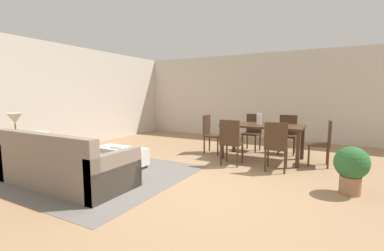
{
  "coord_description": "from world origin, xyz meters",
  "views": [
    {
      "loc": [
        1.78,
        -3.46,
        1.42
      ],
      "look_at": [
        -0.64,
        0.97,
        0.82
      ],
      "focal_mm": 24.6,
      "sensor_mm": 36.0,
      "label": 1
    }
  ],
  "objects_px": {
    "side_table": "(17,148)",
    "vase_centerpiece": "(259,119)",
    "dining_chair_far_right": "(288,132)",
    "potted_plant": "(351,167)",
    "dining_chair_head_west": "(210,132)",
    "dining_chair_near_left": "(231,140)",
    "dining_chair_near_right": "(276,144)",
    "couch": "(65,167)",
    "dining_chair_head_east": "(324,140)",
    "dining_table": "(262,129)",
    "table_lamp": "(15,120)",
    "ottoman_table": "(121,156)",
    "dining_chair_far_left": "(253,130)",
    "book_on_ottoman": "(119,147)"
  },
  "relations": [
    {
      "from": "table_lamp",
      "to": "dining_chair_head_east",
      "type": "bearing_deg",
      "value": 32.31
    },
    {
      "from": "dining_chair_near_left",
      "to": "dining_chair_far_right",
      "type": "height_order",
      "value": "same"
    },
    {
      "from": "dining_chair_near_left",
      "to": "dining_chair_near_right",
      "type": "relative_size",
      "value": 1.0
    },
    {
      "from": "dining_chair_head_west",
      "to": "potted_plant",
      "type": "distance_m",
      "value": 3.21
    },
    {
      "from": "potted_plant",
      "to": "dining_chair_near_right",
      "type": "bearing_deg",
      "value": 151.8
    },
    {
      "from": "dining_table",
      "to": "dining_chair_head_west",
      "type": "relative_size",
      "value": 1.83
    },
    {
      "from": "dining_table",
      "to": "dining_chair_near_left",
      "type": "relative_size",
      "value": 1.83
    },
    {
      "from": "dining_chair_near_right",
      "to": "couch",
      "type": "bearing_deg",
      "value": -140.13
    },
    {
      "from": "dining_chair_near_right",
      "to": "dining_chair_head_west",
      "type": "height_order",
      "value": "same"
    },
    {
      "from": "dining_chair_far_left",
      "to": "dining_chair_head_east",
      "type": "distance_m",
      "value": 1.84
    },
    {
      "from": "ottoman_table",
      "to": "dining_chair_near_right",
      "type": "bearing_deg",
      "value": 22.52
    },
    {
      "from": "dining_table",
      "to": "potted_plant",
      "type": "distance_m",
      "value": 2.2
    },
    {
      "from": "dining_chair_near_right",
      "to": "dining_chair_head_east",
      "type": "height_order",
      "value": "same"
    },
    {
      "from": "ottoman_table",
      "to": "book_on_ottoman",
      "type": "relative_size",
      "value": 4.06
    },
    {
      "from": "dining_chair_near_right",
      "to": "dining_chair_near_left",
      "type": "bearing_deg",
      "value": 178.79
    },
    {
      "from": "table_lamp",
      "to": "vase_centerpiece",
      "type": "height_order",
      "value": "table_lamp"
    },
    {
      "from": "couch",
      "to": "dining_chair_near_right",
      "type": "bearing_deg",
      "value": 39.87
    },
    {
      "from": "vase_centerpiece",
      "to": "potted_plant",
      "type": "bearing_deg",
      "value": -40.51
    },
    {
      "from": "dining_table",
      "to": "couch",
      "type": "bearing_deg",
      "value": -126.14
    },
    {
      "from": "couch",
      "to": "dining_chair_head_west",
      "type": "height_order",
      "value": "dining_chair_head_west"
    },
    {
      "from": "side_table",
      "to": "vase_centerpiece",
      "type": "bearing_deg",
      "value": 40.51
    },
    {
      "from": "dining_chair_far_left",
      "to": "dining_table",
      "type": "bearing_deg",
      "value": -61.24
    },
    {
      "from": "dining_chair_near_left",
      "to": "ottoman_table",
      "type": "bearing_deg",
      "value": -148.09
    },
    {
      "from": "vase_centerpiece",
      "to": "potted_plant",
      "type": "distance_m",
      "value": 2.28
    },
    {
      "from": "dining_chair_near_left",
      "to": "dining_chair_head_west",
      "type": "relative_size",
      "value": 1.0
    },
    {
      "from": "dining_table",
      "to": "dining_chair_far_right",
      "type": "bearing_deg",
      "value": 65.27
    },
    {
      "from": "dining_table",
      "to": "dining_chair_far_left",
      "type": "bearing_deg",
      "value": 118.76
    },
    {
      "from": "dining_chair_head_east",
      "to": "dining_chair_near_right",
      "type": "bearing_deg",
      "value": -132.11
    },
    {
      "from": "dining_chair_head_east",
      "to": "book_on_ottoman",
      "type": "distance_m",
      "value": 4.02
    },
    {
      "from": "side_table",
      "to": "dining_chair_near_right",
      "type": "height_order",
      "value": "dining_chair_near_right"
    },
    {
      "from": "side_table",
      "to": "vase_centerpiece",
      "type": "distance_m",
      "value": 4.79
    },
    {
      "from": "table_lamp",
      "to": "dining_chair_head_east",
      "type": "distance_m",
      "value": 5.82
    },
    {
      "from": "table_lamp",
      "to": "dining_chair_head_east",
      "type": "xyz_separation_m",
      "value": [
        4.9,
        3.1,
        -0.45
      ]
    },
    {
      "from": "side_table",
      "to": "dining_chair_near_right",
      "type": "distance_m",
      "value": 4.74
    },
    {
      "from": "dining_chair_near_left",
      "to": "vase_centerpiece",
      "type": "distance_m",
      "value": 0.95
    },
    {
      "from": "ottoman_table",
      "to": "dining_chair_near_left",
      "type": "bearing_deg",
      "value": 31.91
    },
    {
      "from": "vase_centerpiece",
      "to": "dining_chair_near_right",
      "type": "bearing_deg",
      "value": -57.14
    },
    {
      "from": "dining_chair_far_right",
      "to": "potted_plant",
      "type": "relative_size",
      "value": 1.34
    },
    {
      "from": "dining_chair_head_west",
      "to": "dining_chair_far_right",
      "type": "bearing_deg",
      "value": 28.03
    },
    {
      "from": "couch",
      "to": "ottoman_table",
      "type": "height_order",
      "value": "couch"
    },
    {
      "from": "couch",
      "to": "dining_chair_far_left",
      "type": "height_order",
      "value": "dining_chair_far_left"
    },
    {
      "from": "couch",
      "to": "dining_table",
      "type": "bearing_deg",
      "value": 53.86
    },
    {
      "from": "potted_plant",
      "to": "side_table",
      "type": "bearing_deg",
      "value": -162.74
    },
    {
      "from": "dining_table",
      "to": "potted_plant",
      "type": "bearing_deg",
      "value": -42.27
    },
    {
      "from": "dining_chair_near_left",
      "to": "dining_chair_head_east",
      "type": "bearing_deg",
      "value": 26.43
    },
    {
      "from": "ottoman_table",
      "to": "vase_centerpiece",
      "type": "relative_size",
      "value": 4.23
    },
    {
      "from": "dining_chair_head_west",
      "to": "dining_chair_head_east",
      "type": "bearing_deg",
      "value": -0.14
    },
    {
      "from": "table_lamp",
      "to": "vase_centerpiece",
      "type": "distance_m",
      "value": 4.77
    },
    {
      "from": "side_table",
      "to": "vase_centerpiece",
      "type": "xyz_separation_m",
      "value": [
        3.62,
        3.1,
        0.45
      ]
    },
    {
      "from": "couch",
      "to": "dining_chair_head_west",
      "type": "relative_size",
      "value": 2.37
    }
  ]
}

